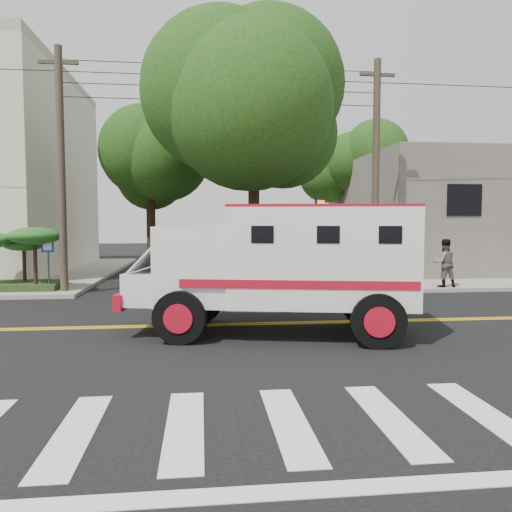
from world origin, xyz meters
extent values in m
plane|color=black|center=(0.00, 0.00, 0.00)|extent=(100.00, 100.00, 0.00)
cube|color=gray|center=(13.50, 13.50, 0.07)|extent=(17.00, 17.00, 0.15)
cube|color=#5E5850|center=(15.00, 14.00, 3.15)|extent=(14.00, 12.00, 6.00)
cylinder|color=#382D23|center=(-5.60, 6.00, 4.50)|extent=(0.28, 0.28, 9.00)
cylinder|color=#382D23|center=(6.30, 6.20, 4.50)|extent=(0.28, 0.28, 9.00)
cylinder|color=black|center=(1.50, 6.50, 3.50)|extent=(0.44, 0.44, 7.00)
sphere|color=#103D10|center=(1.50, 6.50, 7.00)|extent=(5.32, 5.32, 5.32)
sphere|color=#103D10|center=(2.64, 5.74, 7.57)|extent=(4.56, 4.56, 4.56)
cylinder|color=black|center=(-3.00, 12.00, 2.80)|extent=(0.44, 0.44, 5.60)
sphere|color=#103D10|center=(-3.00, 12.00, 5.60)|extent=(3.92, 3.92, 3.92)
sphere|color=#103D10|center=(-2.16, 11.44, 6.02)|extent=(3.36, 3.36, 3.36)
cylinder|color=black|center=(8.50, 16.00, 2.97)|extent=(0.44, 0.44, 5.95)
sphere|color=#103D10|center=(8.50, 16.00, 5.95)|extent=(4.20, 4.20, 4.20)
sphere|color=#103D10|center=(9.40, 15.40, 6.40)|extent=(3.60, 3.60, 3.60)
cylinder|color=#3F3F42|center=(3.80, 5.60, 1.80)|extent=(0.12, 0.12, 3.60)
imported|color=#3F3F42|center=(3.80, 5.60, 3.15)|extent=(0.15, 0.18, 0.90)
cylinder|color=#3F3F42|center=(-6.20, 6.20, 1.00)|extent=(0.06, 0.06, 2.00)
cube|color=#0C33A5|center=(-6.20, 6.14, 1.80)|extent=(0.45, 0.03, 0.45)
cube|color=#1E3314|center=(-7.50, 6.80, 0.27)|extent=(3.20, 2.00, 0.24)
cylinder|color=black|center=(-7.40, 7.20, 1.07)|extent=(0.14, 0.14, 1.36)
ellipsoid|color=#1C4B16|center=(-7.40, 7.20, 1.83)|extent=(1.55, 1.55, 0.54)
cylinder|color=black|center=(-6.70, 6.30, 1.23)|extent=(0.14, 0.14, 1.68)
ellipsoid|color=#1C4B16|center=(-6.70, 6.30, 2.17)|extent=(1.91, 1.91, 0.66)
cube|color=silver|center=(2.26, -1.35, 1.89)|extent=(4.62, 3.26, 2.27)
cube|color=silver|center=(-0.60, -0.78, 1.67)|extent=(2.16, 2.67, 1.84)
cube|color=black|center=(-1.42, -0.61, 2.16)|extent=(0.42, 1.81, 0.76)
cube|color=silver|center=(-1.71, -0.56, 1.13)|extent=(1.38, 2.31, 0.76)
cube|color=#AA0D1D|center=(-2.24, -0.45, 0.86)|extent=(0.65, 2.32, 0.38)
cube|color=#AA0D1D|center=(2.26, -1.35, 3.06)|extent=(4.62, 3.26, 0.06)
cylinder|color=black|center=(-1.05, -1.92, 0.59)|extent=(1.23, 0.57, 1.19)
cylinder|color=black|center=(-0.57, 0.45, 0.59)|extent=(1.23, 0.57, 1.19)
cylinder|color=black|center=(3.19, -2.77, 0.59)|extent=(1.23, 0.57, 1.19)
cylinder|color=black|center=(3.67, -0.39, 0.59)|extent=(1.23, 0.57, 1.19)
imported|color=gray|center=(6.20, 5.50, 0.90)|extent=(0.54, 0.36, 1.49)
imported|color=gray|center=(8.88, 5.50, 1.09)|extent=(0.95, 0.76, 1.88)
camera|label=1|loc=(-0.57, -12.96, 2.72)|focal=35.00mm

